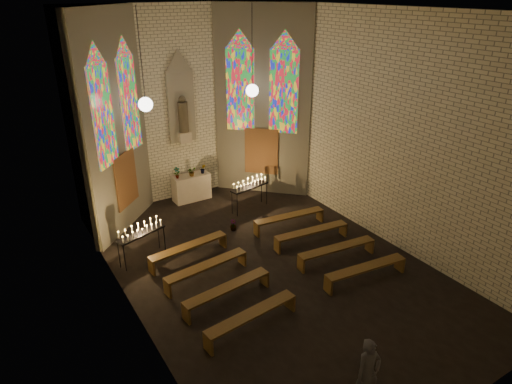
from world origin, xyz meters
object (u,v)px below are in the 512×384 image
(altar, at_px, (191,187))
(aisle_flower_pot, at_px, (233,225))
(visitor, at_px, (368,373))
(votive_stand_left, at_px, (141,231))
(votive_stand_right, at_px, (250,185))

(altar, height_order, aisle_flower_pot, altar)
(aisle_flower_pot, distance_m, visitor, 7.51)
(votive_stand_left, distance_m, votive_stand_right, 4.62)
(altar, bearing_deg, aisle_flower_pot, -87.08)
(visitor, bearing_deg, altar, 91.44)
(altar, distance_m, aisle_flower_pot, 2.98)
(votive_stand_left, bearing_deg, visitor, -92.31)
(votive_stand_left, height_order, votive_stand_right, votive_stand_right)
(altar, bearing_deg, visitor, -95.67)
(votive_stand_left, relative_size, visitor, 1.05)
(altar, distance_m, votive_stand_left, 4.33)
(aisle_flower_pot, height_order, votive_stand_right, votive_stand_right)
(aisle_flower_pot, bearing_deg, votive_stand_left, -177.66)
(altar, xyz_separation_m, votive_stand_right, (1.45, -1.88, 0.47))
(votive_stand_left, height_order, visitor, visitor)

